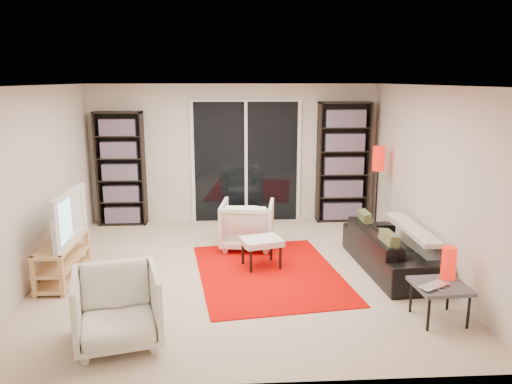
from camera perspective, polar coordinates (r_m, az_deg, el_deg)
floor at (r=6.67m, az=-2.02°, el=-9.01°), size 5.00×5.00×0.00m
wall_back at (r=8.79m, az=-2.48°, el=4.42°), size 5.00×0.02×2.40m
wall_front at (r=3.91m, az=-1.26°, el=-6.26°), size 5.00×0.02×2.40m
wall_left at (r=6.75m, az=-23.84°, el=0.79°), size 0.02×5.00×2.40m
wall_right at (r=6.85m, az=19.31°, el=1.32°), size 0.02×5.00×2.40m
ceiling at (r=6.19m, az=-2.20°, el=12.08°), size 5.00×5.00×0.02m
sliding_door at (r=8.78m, az=-1.15°, el=3.43°), size 1.92×0.08×2.16m
bookshelf_left at (r=8.84m, az=-15.19°, el=2.56°), size 0.80×0.30×1.95m
bookshelf_right at (r=8.88m, az=9.93°, el=3.35°), size 0.90×0.30×2.10m
tv_stand at (r=6.77m, az=-21.21°, el=-7.18°), size 0.38×1.18×0.50m
tv at (r=6.61m, az=-21.43°, el=-2.66°), size 0.18×1.10×0.63m
rug at (r=6.59m, az=1.47°, el=-9.24°), size 2.08×2.62×0.01m
sofa at (r=6.87m, az=15.16°, el=-6.36°), size 0.87×1.93×0.55m
armchair_back at (r=7.46m, az=-1.00°, el=-3.71°), size 0.86×0.88×0.71m
armchair_front at (r=5.01m, az=-15.59°, el=-12.61°), size 0.95×0.97×0.73m
ottoman at (r=6.69m, az=0.61°, el=-5.82°), size 0.61×0.55×0.40m
side_table at (r=5.60m, az=20.30°, el=-10.25°), size 0.56×0.56×0.40m
laptop at (r=5.45m, az=20.07°, el=-10.25°), size 0.42×0.37×0.03m
table_lamp at (r=5.72m, az=21.17°, el=-7.54°), size 0.16×0.16×0.35m
floor_lamp at (r=8.16m, az=13.79°, el=2.77°), size 0.22×0.22×1.44m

